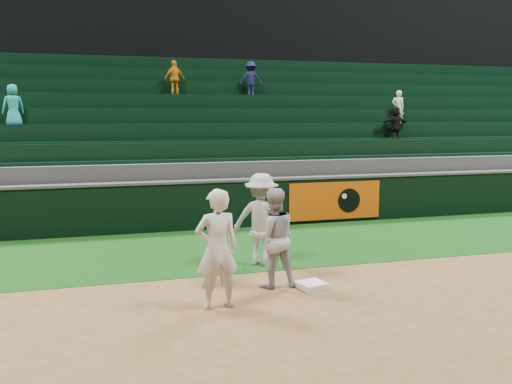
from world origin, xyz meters
TOP-DOWN VIEW (x-y plane):
  - ground at (0.00, 0.00)m, footprint 70.00×70.00m
  - foul_grass at (0.00, 3.00)m, footprint 36.00×4.20m
  - upper_deck at (0.00, 17.45)m, footprint 40.00×12.00m
  - first_base at (0.21, -0.25)m, footprint 0.51×0.51m
  - first_baseman at (-1.51, -0.77)m, footprint 0.69×0.49m
  - baserunner at (-0.38, 0.02)m, footprint 0.82×0.64m
  - base_coach at (-0.15, 1.44)m, footprint 1.31×1.14m
  - field_wall at (0.03, 5.20)m, footprint 36.00×0.45m
  - stadium_seating at (0.00, 8.97)m, footprint 36.00×5.95m

SIDE VIEW (x-z plane):
  - ground at x=0.00m, z-range 0.00..0.00m
  - foul_grass at x=0.00m, z-range 0.00..0.01m
  - first_base at x=0.21m, z-range 0.00..0.10m
  - field_wall at x=0.03m, z-range 0.01..1.26m
  - baserunner at x=-0.38m, z-range 0.00..1.67m
  - base_coach at x=-0.15m, z-range 0.01..1.77m
  - first_baseman at x=-1.51m, z-range 0.00..1.80m
  - stadium_seating at x=0.00m, z-range -0.73..4.12m
  - upper_deck at x=0.00m, z-range 0.00..12.00m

